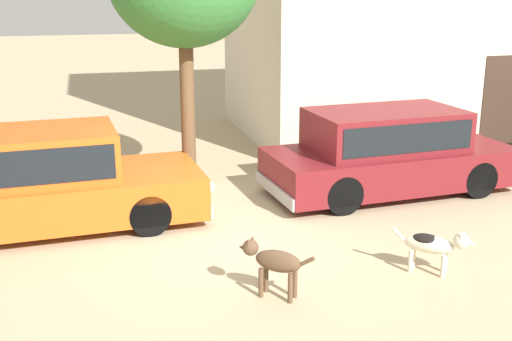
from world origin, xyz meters
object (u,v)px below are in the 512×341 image
Objects in this scene: parked_sedan_second at (388,150)px; stray_dog_tan at (435,244)px; parked_sedan_nearest at (48,180)px; stray_dog_spotted at (272,261)px.

parked_sedan_second reaches higher than stray_dog_tan.
parked_sedan_nearest is 5.70m from parked_sedan_second.
parked_sedan_second is (5.70, 0.26, 0.03)m from parked_sedan_nearest.
parked_sedan_nearest reaches higher than stray_dog_spotted.
parked_sedan_nearest is 1.04× the size of parked_sedan_second.
parked_sedan_nearest is at bearing 178.31° from parked_sedan_second.
parked_sedan_nearest is at bearing -10.99° from stray_dog_spotted.
parked_sedan_second is at bearing -0.86° from parked_sedan_nearest.
parked_sedan_nearest is 5.66m from stray_dog_tan.
parked_sedan_second is 4.54m from stray_dog_spotted.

